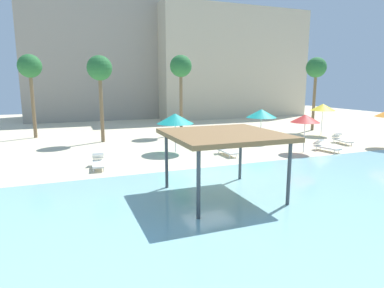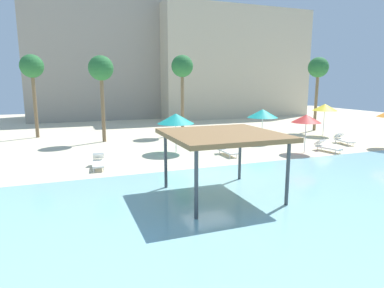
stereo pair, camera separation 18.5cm
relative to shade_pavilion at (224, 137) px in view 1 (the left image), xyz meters
name	(u,v)px [view 1 (the left image)]	position (x,y,z in m)	size (l,w,h in m)	color
ground_plane	(211,176)	(0.79, 2.89, -2.49)	(80.00, 80.00, 0.00)	beige
lagoon_water	(272,214)	(0.79, -2.36, -2.47)	(44.00, 13.50, 0.04)	#8CC6CC
shade_pavilion	(224,137)	(0.00, 0.00, 0.00)	(4.36, 4.36, 2.65)	#42474C
beach_umbrella_yellow_1	(323,107)	(15.34, 11.24, -0.01)	(2.14, 2.14, 2.78)	silver
beach_umbrella_teal_2	(261,113)	(8.46, 10.32, -0.24)	(2.36, 2.36, 2.58)	silver
beach_umbrella_red_3	(305,118)	(8.92, 5.83, -0.20)	(1.93, 1.93, 2.55)	silver
beach_umbrella_teal_4	(175,119)	(0.94, 8.95, -0.21)	(2.43, 2.43, 2.61)	silver
lounge_chair_2	(341,139)	(13.83, 7.45, -2.15)	(0.92, 1.97, 0.74)	white
lounge_chair_4	(98,162)	(-4.28, 6.61, -2.15)	(0.77, 1.94, 0.74)	white
lounge_chair_5	(325,146)	(10.64, 5.70, -2.15)	(0.92, 1.97, 0.74)	white
lounge_chair_6	(226,150)	(3.73, 7.00, -2.15)	(0.63, 1.91, 0.74)	white
palm_tree_0	(316,70)	(16.80, 14.06, 3.34)	(1.90, 1.90, 6.97)	brown
palm_tree_1	(100,70)	(-3.11, 14.87, 3.03)	(1.90, 1.90, 6.64)	brown
palm_tree_2	(181,68)	(3.90, 16.17, 3.34)	(1.90, 1.90, 6.97)	brown
palm_tree_3	(30,68)	(-8.22, 19.00, 3.26)	(1.90, 1.90, 6.89)	brown
hotel_block_0	(106,59)	(-0.09, 34.65, 5.25)	(20.26, 9.80, 15.48)	#9E9384
hotel_block_1	(225,65)	(15.83, 31.14, 4.60)	(20.38, 9.74, 14.17)	beige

